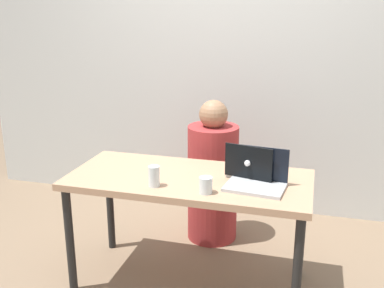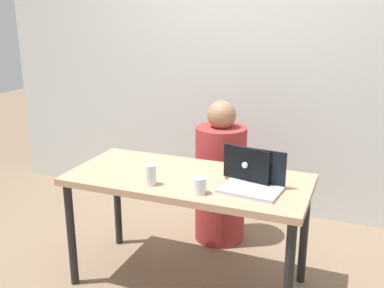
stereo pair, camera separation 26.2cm
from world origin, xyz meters
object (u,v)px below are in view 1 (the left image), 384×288
Objects in this scene: person_at_center at (212,179)px; water_glass_left at (154,178)px; laptop_front_right at (257,179)px; water_glass_right at (206,186)px; laptop_back_right at (252,170)px.

person_at_center is 0.88m from water_glass_left.
water_glass_right is (-0.25, -0.16, -0.01)m from laptop_front_right.
water_glass_left is (-0.50, -0.28, 0.00)m from laptop_back_right.
water_glass_left is at bearing 69.95° from person_at_center.
laptop_back_right is at bearing 29.03° from water_glass_left.
laptop_back_right is at bearing 113.53° from person_at_center.
person_at_center reaches higher than water_glass_left.
water_glass_left is 1.30× the size of water_glass_right.
person_at_center is at bearing -43.22° from laptop_back_right.
laptop_front_right is (0.40, -0.67, 0.29)m from person_at_center.
laptop_front_right is at bearing 110.73° from person_at_center.
laptop_front_right is 1.05× the size of laptop_back_right.
water_glass_left is at bearing 42.07° from laptop_back_right.
person_at_center is 0.89m from water_glass_right.
laptop_front_right is 3.79× the size of water_glass_right.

